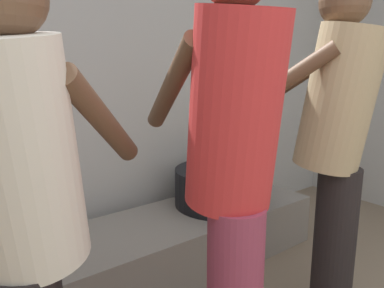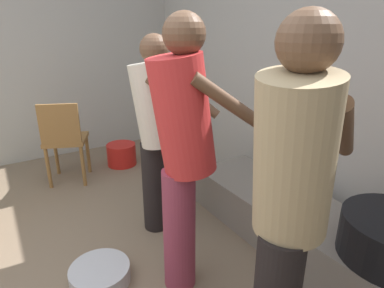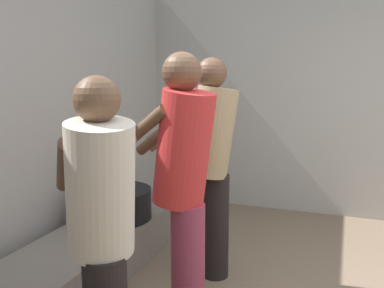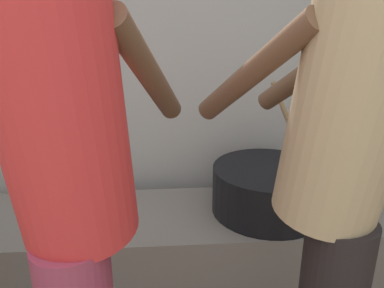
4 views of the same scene
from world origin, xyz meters
TOP-DOWN VIEW (x-y plane):
  - block_enclosure_rear at (0.00, 2.50)m, footprint 5.68×0.20m
  - hearth_ledge at (0.40, 1.98)m, footprint 2.25×0.60m
  - cooking_pot_main at (0.90, 1.98)m, footprint 0.60×0.60m
  - cook_in_tan_shirt at (0.84, 1.12)m, footprint 0.60×0.75m
  - cook_in_red_shirt at (0.12, 1.07)m, footprint 0.50×0.74m
  - cook_in_cream_shirt at (-0.52, 1.20)m, footprint 0.70×0.66m

SIDE VIEW (x-z plane):
  - hearth_ledge at x=0.40m, z-range 0.00..0.34m
  - cooking_pot_main at x=0.90m, z-range 0.11..0.82m
  - cook_in_cream_shirt at x=-0.52m, z-range 0.11..1.64m
  - cook_in_tan_shirt at x=0.84m, z-range 0.12..1.77m
  - cook_in_red_shirt at x=0.12m, z-range 0.12..1.78m
  - block_enclosure_rear at x=0.00m, z-range 0.00..2.49m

